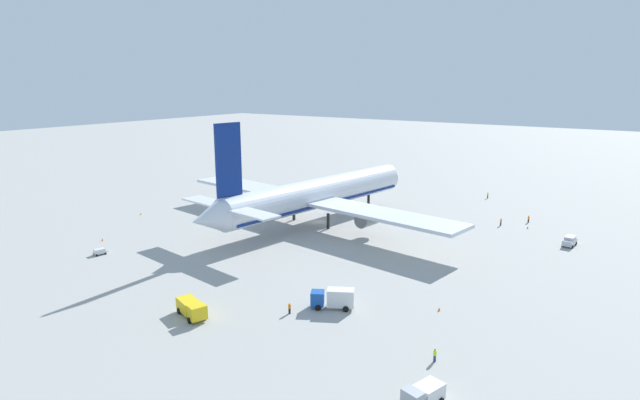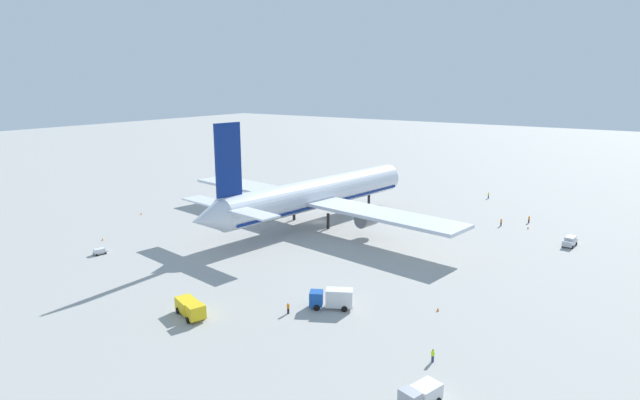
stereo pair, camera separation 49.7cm
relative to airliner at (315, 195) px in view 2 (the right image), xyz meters
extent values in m
plane|color=#9E9E99|center=(1.23, -0.21, -6.85)|extent=(600.00, 600.00, 0.00)
cylinder|color=silver|center=(1.23, -0.21, 0.16)|extent=(56.24, 14.83, 6.99)
cone|color=silver|center=(31.62, -4.56, 0.16)|extent=(6.50, 7.57, 6.85)
cone|color=silver|center=(-29.85, 4.24, 0.16)|extent=(7.86, 7.56, 6.64)
cube|color=navy|center=(-24.41, 3.46, 10.86)|extent=(6.01, 1.35, 14.41)
cube|color=silver|center=(-23.92, 10.43, 1.56)|extent=(6.03, 12.33, 0.36)
cube|color=silver|center=(-25.89, -3.36, 1.56)|extent=(6.03, 12.33, 0.36)
cube|color=silver|center=(1.45, 20.97, -0.89)|extent=(13.87, 35.93, 0.70)
cylinder|color=slate|center=(1.69, 15.63, -2.85)|extent=(6.32, 4.04, 3.23)
cube|color=silver|center=(-4.51, -20.60, -0.89)|extent=(13.87, 35.93, 0.70)
cylinder|color=slate|center=(-2.77, -15.54, -2.88)|extent=(5.34, 3.96, 3.30)
cylinder|color=black|center=(20.57, -2.98, -5.09)|extent=(0.70, 0.70, 3.52)
cylinder|color=black|center=(-0.75, 5.62, -5.09)|extent=(0.70, 0.70, 3.52)
cylinder|color=black|center=(-2.31, -5.25, -5.09)|extent=(0.70, 0.70, 3.52)
cube|color=navy|center=(1.23, -0.21, -1.76)|extent=(53.98, 14.17, 0.50)
cube|color=#999EA5|center=(-53.38, -48.97, -5.38)|extent=(1.96, 2.44, 2.04)
cube|color=silver|center=(-50.92, -49.69, -5.54)|extent=(3.42, 2.87, 1.71)
cube|color=black|center=(-53.86, -48.83, -4.87)|extent=(0.58, 1.74, 0.90)
cylinder|color=black|center=(-50.03, -48.84, -6.40)|extent=(0.95, 0.54, 0.90)
cube|color=#194CA5|center=(-38.25, -26.96, -5.34)|extent=(2.66, 2.62, 2.12)
cube|color=silver|center=(-36.62, -29.96, -5.11)|extent=(3.63, 4.40, 2.58)
cube|color=black|center=(-38.57, -26.38, -4.81)|extent=(1.52, 0.87, 0.93)
cylinder|color=black|center=(-39.04, -27.61, -6.40)|extent=(0.69, 0.93, 0.90)
cylinder|color=black|center=(-37.28, -26.65, -6.40)|extent=(0.69, 0.93, 0.90)
cylinder|color=black|center=(-37.11, -31.16, -6.40)|extent=(0.69, 0.93, 0.90)
cylinder|color=black|center=(-35.35, -30.20, -6.40)|extent=(0.69, 0.93, 0.90)
cube|color=yellow|center=(-51.40, -15.76, -5.42)|extent=(2.79, 2.47, 1.97)
cube|color=yellow|center=(-50.32, -12.71, -5.53)|extent=(3.43, 4.27, 1.75)
cube|color=black|center=(-51.61, -16.35, -4.92)|extent=(1.87, 0.73, 0.87)
cylinder|color=black|center=(-50.25, -15.98, -6.40)|extent=(0.58, 0.95, 0.90)
cylinder|color=black|center=(-52.43, -15.20, -6.40)|extent=(0.58, 0.95, 0.90)
cylinder|color=black|center=(-48.97, -12.37, -6.40)|extent=(0.58, 0.95, 0.90)
cylinder|color=black|center=(-51.15, -11.59, -6.40)|extent=(0.58, 0.95, 0.90)
cube|color=silver|center=(14.80, -52.70, -5.98)|extent=(4.50, 2.28, 1.10)
cube|color=silver|center=(15.02, -52.72, -5.16)|extent=(2.93, 1.94, 0.55)
cylinder|color=black|center=(13.28, -53.47, -6.53)|extent=(0.66, 0.28, 0.64)
cylinder|color=black|center=(13.47, -51.63, -6.53)|extent=(0.66, 0.28, 0.64)
cylinder|color=black|center=(16.13, -53.77, -6.53)|extent=(0.66, 0.28, 0.64)
cylinder|color=black|center=(16.32, -51.93, -6.53)|extent=(0.66, 0.28, 0.64)
cube|color=gray|center=(-42.17, 21.34, -6.58)|extent=(2.46, 1.81, 0.15)
cylinder|color=#333338|center=(-40.78, 21.06, -6.58)|extent=(0.60, 0.20, 0.08)
cube|color=silver|center=(-42.17, 21.34, -6.10)|extent=(2.08, 1.60, 0.81)
cylinder|color=black|center=(-41.20, 21.86, -6.65)|extent=(0.42, 0.20, 0.40)
cylinder|color=black|center=(-41.48, 20.49, -6.65)|extent=(0.42, 0.20, 0.40)
cylinder|color=black|center=(-42.86, 22.19, -6.65)|extent=(0.42, 0.20, 0.40)
cylinder|color=black|center=(-43.14, 20.82, -6.65)|extent=(0.42, 0.20, 0.40)
cylinder|color=navy|center=(22.14, -36.96, -6.42)|extent=(0.35, 0.35, 0.86)
cylinder|color=orange|center=(22.14, -36.96, -5.67)|extent=(0.44, 0.44, 0.65)
sphere|color=tan|center=(22.14, -36.96, -5.23)|extent=(0.23, 0.23, 0.23)
cylinder|color=black|center=(28.51, -41.64, -6.42)|extent=(0.36, 0.36, 0.86)
cylinder|color=orange|center=(28.51, -41.64, -5.67)|extent=(0.45, 0.45, 0.64)
sphere|color=beige|center=(28.51, -41.64, -5.23)|extent=(0.23, 0.23, 0.23)
cylinder|color=navy|center=(49.06, -25.90, -6.42)|extent=(0.45, 0.45, 0.86)
cylinder|color=yellow|center=(49.06, -25.90, -5.66)|extent=(0.56, 0.56, 0.65)
sphere|color=#8C6647|center=(49.06, -25.90, -5.22)|extent=(0.23, 0.23, 0.23)
cylinder|color=navy|center=(-42.80, -47.08, -6.44)|extent=(0.43, 0.43, 0.82)
cylinder|color=#B2F219|center=(-42.80, -47.08, -5.73)|extent=(0.54, 0.54, 0.61)
sphere|color=#8C6647|center=(-42.80, -47.08, -5.31)|extent=(0.22, 0.22, 0.22)
cylinder|color=black|center=(-42.15, -24.75, -6.44)|extent=(0.43, 0.43, 0.82)
cylinder|color=orange|center=(-42.15, -24.75, -5.73)|extent=(0.54, 0.54, 0.61)
sphere|color=beige|center=(-42.15, -24.75, -5.31)|extent=(0.22, 0.22, 0.22)
cone|color=orange|center=(23.13, -42.73, -6.58)|extent=(0.36, 0.36, 0.55)
cone|color=orange|center=(42.47, 27.30, -6.58)|extent=(0.36, 0.36, 0.55)
cone|color=orange|center=(-36.56, 28.88, -6.58)|extent=(0.36, 0.36, 0.55)
cone|color=orange|center=(-18.27, 40.36, -6.58)|extent=(0.36, 0.36, 0.55)
cone|color=orange|center=(-29.16, -42.27, -6.58)|extent=(0.36, 0.36, 0.55)
camera|label=1|loc=(-96.90, -67.22, 25.99)|focal=29.12mm
camera|label=2|loc=(-96.62, -67.63, 25.99)|focal=29.12mm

